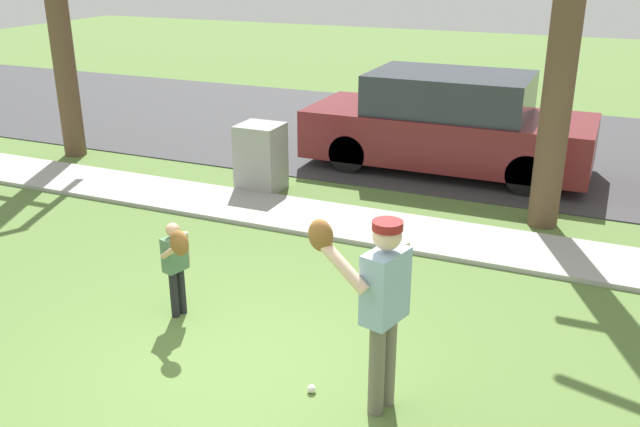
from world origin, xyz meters
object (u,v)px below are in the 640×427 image
person_child (177,257)px  baseball (312,389)px  parked_suv_maroon (448,124)px  person_adult (379,295)px  utility_cabinet (261,157)px

person_child → baseball: size_ratio=14.39×
person_child → parked_suv_maroon: 6.24m
person_adult → utility_cabinet: bearing=-37.7°
person_child → utility_cabinet: 4.11m
utility_cabinet → person_adult: bearing=-52.5°
person_child → person_adult: bearing=0.5°
parked_suv_maroon → person_adult: bearing=-80.9°
parked_suv_maroon → person_child: bearing=-101.5°
utility_cabinet → parked_suv_maroon: (2.40, 2.18, 0.27)m
person_adult → utility_cabinet: 5.73m
person_adult → parked_suv_maroon: person_adult is taller
person_child → baseball: person_child is taller
baseball → utility_cabinet: (-2.91, 4.57, 0.48)m
baseball → utility_cabinet: utility_cabinet is taller
person_child → parked_suv_maroon: parked_suv_maroon is taller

